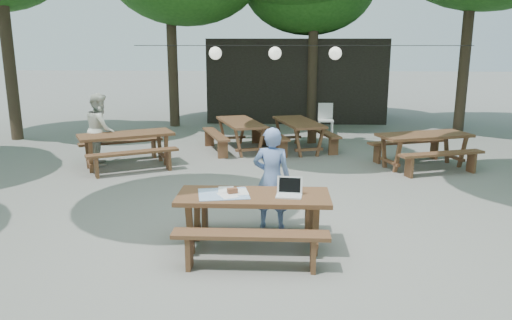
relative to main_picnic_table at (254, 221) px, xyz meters
The scene contains 13 objects.
ground 1.47m from the main_picnic_table, 73.94° to the left, with size 80.00×80.00×0.00m, color slate.
pavilion 11.94m from the main_picnic_table, 85.70° to the left, with size 6.00×3.00×2.80m, color black.
main_picnic_table is the anchor object (origin of this frame).
picnic_table_nw 5.28m from the main_picnic_table, 124.87° to the left, with size 2.42×2.29×0.75m.
picnic_table_ne 5.76m from the main_picnic_table, 52.76° to the left, with size 2.30×2.10×0.75m.
picnic_table_far_w 6.21m from the main_picnic_table, 96.02° to the left, with size 2.14×2.33×0.75m.
picnic_table_far_e 6.32m from the main_picnic_table, 82.60° to the left, with size 2.06×2.28×0.75m.
woman 0.90m from the main_picnic_table, 74.15° to the left, with size 0.55×0.36×1.51m, color #7895DA.
second_person 5.86m from the main_picnic_table, 128.70° to the left, with size 0.78×0.61×1.60m, color white.
plastic_chair 8.83m from the main_picnic_table, 78.78° to the left, with size 0.44×0.44×0.90m.
laptop 0.63m from the main_picnic_table, ahead, with size 0.35×0.29×0.24m.
tabletop_clutter 0.52m from the main_picnic_table, behind, with size 0.74×0.66×0.08m.
paper_lanterns 7.63m from the main_picnic_table, 88.41° to the left, with size 9.00×0.34×0.38m.
Camera 1 is at (-0.06, -7.60, 2.70)m, focal length 35.00 mm.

